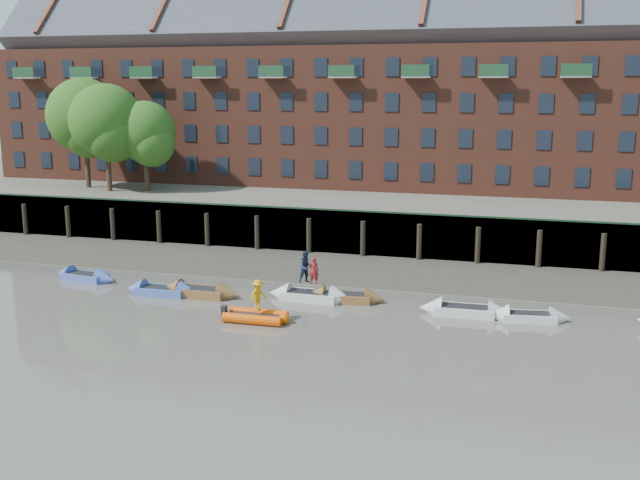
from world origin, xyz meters
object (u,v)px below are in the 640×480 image
at_px(rowboat_3, 310,296).
at_px(person_rower_b, 306,267).
at_px(person_rib_crew, 258,295).
at_px(rowboat_4, 345,297).
at_px(rowboat_6, 529,317).
at_px(rowboat_2, 200,292).
at_px(rib_tender, 258,317).
at_px(rowboat_1, 162,291).
at_px(rowboat_5, 465,311).
at_px(rowboat_0, 85,277).
at_px(person_rower_a, 314,271).

xyz_separation_m(rowboat_3, person_rower_b, (-0.29, 0.16, 1.65)).
bearing_deg(person_rib_crew, rowboat_3, 3.79).
bearing_deg(person_rib_crew, rowboat_4, -13.51).
height_order(rowboat_3, rowboat_6, rowboat_3).
height_order(rowboat_2, rib_tender, rowboat_2).
xyz_separation_m(rowboat_1, person_rower_b, (8.41, 1.44, 1.67)).
distance_m(rowboat_5, rowboat_6, 3.31).
xyz_separation_m(rowboat_3, rowboat_4, (1.93, 0.30, -0.01)).
relative_size(rowboat_3, rowboat_6, 1.15).
relative_size(rowboat_4, rib_tender, 1.38).
bearing_deg(rowboat_1, rib_tender, -25.23).
xyz_separation_m(rowboat_4, person_rib_crew, (-3.45, -4.67, 1.15)).
xyz_separation_m(rib_tender, person_rib_crew, (0.00, 0.06, 1.13)).
xyz_separation_m(rowboat_4, rib_tender, (-3.45, -4.74, 0.02)).
height_order(rowboat_1, rowboat_4, rowboat_4).
relative_size(rowboat_0, rowboat_3, 0.92).
distance_m(rowboat_1, rib_tender, 7.84).
bearing_deg(person_rower_b, person_rib_crew, -146.43).
xyz_separation_m(rowboat_2, rowboat_5, (15.15, 0.58, -0.01)).
bearing_deg(rib_tender, rowboat_1, 155.70).
relative_size(rowboat_4, person_rower_b, 2.57).
xyz_separation_m(rowboat_3, rib_tender, (-1.52, -4.43, 0.00)).
xyz_separation_m(rowboat_3, person_rower_a, (0.19, 0.03, 1.50)).
relative_size(rowboat_2, rowboat_3, 1.00).
bearing_deg(rowboat_0, rowboat_5, 6.05).
bearing_deg(rowboat_1, person_rib_crew, -24.79).
height_order(rowboat_4, person_rib_crew, person_rib_crew).
relative_size(person_rower_a, person_rower_b, 0.84).
height_order(rowboat_3, person_rib_crew, person_rib_crew).
bearing_deg(rowboat_5, rib_tender, -160.10).
relative_size(rowboat_1, rowboat_3, 0.92).
bearing_deg(rowboat_0, rib_tender, -11.82).
relative_size(rowboat_5, rowboat_6, 1.12).
bearing_deg(rowboat_6, rowboat_3, 169.48).
bearing_deg(rowboat_0, rowboat_6, 6.15).
bearing_deg(person_rower_a, rowboat_6, 163.98).
bearing_deg(person_rower_a, rowboat_3, -5.62).
xyz_separation_m(rowboat_4, rowboat_5, (6.79, -0.70, 0.01)).
bearing_deg(rowboat_2, person_rib_crew, -34.06).
bearing_deg(rowboat_5, rowboat_2, -179.41).
bearing_deg(rowboat_5, rowboat_0, 176.57).
bearing_deg(person_rower_b, rowboat_1, 148.45).
distance_m(rowboat_5, person_rower_b, 9.18).
height_order(rowboat_0, person_rib_crew, person_rib_crew).
distance_m(rib_tender, person_rower_a, 5.01).
distance_m(rowboat_2, rowboat_4, 8.45).
xyz_separation_m(rowboat_4, rowboat_6, (10.10, -0.76, -0.02)).
distance_m(rowboat_6, rib_tender, 14.12).
distance_m(person_rower_a, person_rower_b, 0.52).
height_order(rowboat_4, rowboat_6, rowboat_4).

